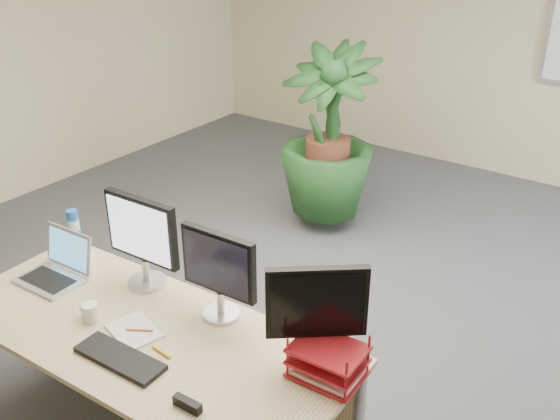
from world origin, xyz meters
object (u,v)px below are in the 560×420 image
Objects in this scene: monitor_left at (142,236)px; laptop at (57,267)px; floor_plant at (328,149)px; desk at (163,347)px; monitor_right at (219,269)px.

monitor_left is 0.57m from laptop.
monitor_left is (0.37, -2.52, 0.37)m from floor_plant.
desk is 0.79m from laptop.
monitor_right is (0.53, 0.01, -0.03)m from monitor_left.
monitor_left is 0.53m from monitor_right.
monitor_left is at bearing 146.58° from desk.
floor_plant is 2.69m from monitor_right.
monitor_right is at bearing -70.26° from floor_plant.
desk is 0.59m from monitor_left.
desk is 4.49× the size of monitor_right.
monitor_left reaches higher than laptop.
monitor_left is 1.09× the size of monitor_right.
laptop is at bearing -91.74° from floor_plant.
floor_plant reaches higher than monitor_right.
laptop is (-0.46, -0.24, -0.24)m from monitor_left.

